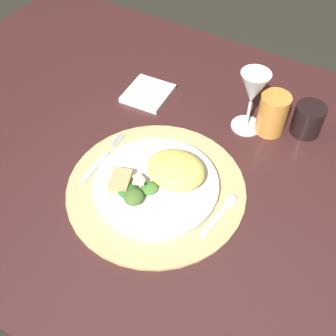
% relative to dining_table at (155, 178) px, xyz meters
% --- Properties ---
extents(ground_plane, '(6.00, 6.00, 0.00)m').
position_rel_dining_table_xyz_m(ground_plane, '(0.00, 0.00, -0.61)').
color(ground_plane, '#29281F').
extents(dining_table, '(1.46, 1.00, 0.73)m').
position_rel_dining_table_xyz_m(dining_table, '(0.00, 0.00, 0.00)').
color(dining_table, '#3A1C1C').
rests_on(dining_table, ground).
extents(placemat, '(0.39, 0.39, 0.01)m').
position_rel_dining_table_xyz_m(placemat, '(0.08, -0.11, 0.13)').
color(placemat, tan).
rests_on(placemat, dining_table).
extents(dinner_plate, '(0.27, 0.27, 0.02)m').
position_rel_dining_table_xyz_m(dinner_plate, '(0.08, -0.11, 0.14)').
color(dinner_plate, silver).
rests_on(dinner_plate, placemat).
extents(pasta_serving, '(0.13, 0.11, 0.04)m').
position_rel_dining_table_xyz_m(pasta_serving, '(0.10, -0.07, 0.17)').
color(pasta_serving, '#DCC45B').
rests_on(pasta_serving, dinner_plate).
extents(salad_greens, '(0.08, 0.09, 0.03)m').
position_rel_dining_table_xyz_m(salad_greens, '(0.06, -0.16, 0.16)').
color(salad_greens, '#2A6428').
rests_on(salad_greens, dinner_plate).
extents(bread_piece, '(0.06, 0.07, 0.02)m').
position_rel_dining_table_xyz_m(bread_piece, '(0.02, -0.15, 0.16)').
color(bread_piece, tan).
rests_on(bread_piece, dinner_plate).
extents(fork, '(0.02, 0.17, 0.00)m').
position_rel_dining_table_xyz_m(fork, '(-0.07, -0.11, 0.14)').
color(fork, silver).
rests_on(fork, placemat).
extents(spoon, '(0.03, 0.13, 0.01)m').
position_rel_dining_table_xyz_m(spoon, '(0.23, -0.09, 0.14)').
color(spoon, silver).
rests_on(spoon, placemat).
extents(napkin, '(0.12, 0.13, 0.01)m').
position_rel_dining_table_xyz_m(napkin, '(-0.11, 0.15, 0.13)').
color(napkin, white).
rests_on(napkin, dining_table).
extents(wine_glass, '(0.07, 0.07, 0.16)m').
position_rel_dining_table_xyz_m(wine_glass, '(0.16, 0.17, 0.24)').
color(wine_glass, silver).
rests_on(wine_glass, dining_table).
extents(amber_tumbler, '(0.07, 0.07, 0.10)m').
position_rel_dining_table_xyz_m(amber_tumbler, '(0.22, 0.19, 0.18)').
color(amber_tumbler, orange).
rests_on(amber_tumbler, dining_table).
extents(dark_tumbler, '(0.07, 0.07, 0.08)m').
position_rel_dining_table_xyz_m(dark_tumbler, '(0.29, 0.23, 0.17)').
color(dark_tumbler, black).
rests_on(dark_tumbler, dining_table).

